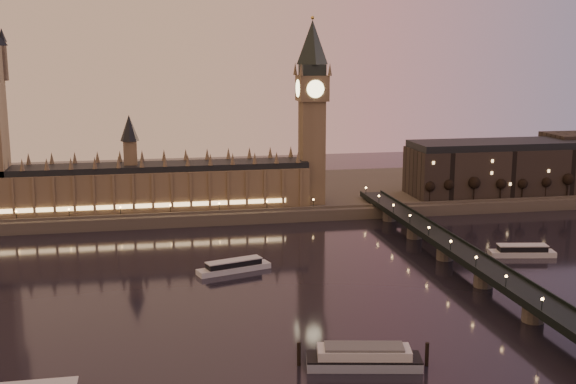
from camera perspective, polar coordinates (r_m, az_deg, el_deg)
name	(u,v)px	position (r m, az deg, el deg)	size (l,w,h in m)	color
ground	(246,286)	(289.39, -3.33, -7.39)	(700.00, 700.00, 0.00)	black
far_embankment	(258,195)	(450.78, -2.35, -0.20)	(560.00, 130.00, 6.00)	#423D35
palace_of_westminster	(143,181)	(399.26, -11.41, 0.82)	(180.00, 26.62, 52.00)	brown
big_ben	(312,101)	(404.01, 1.91, 7.20)	(17.68, 17.68, 104.00)	brown
westminster_bridge	(462,260)	(312.52, 13.62, -5.22)	(13.20, 260.00, 15.30)	black
city_block	(531,165)	(469.43, 18.63, 2.06)	(155.00, 45.00, 34.00)	black
bare_tree_0	(427,186)	(418.13, 10.93, 0.46)	(6.35, 6.35, 12.91)	black
bare_tree_1	(452,185)	(423.89, 12.81, 0.53)	(6.35, 6.35, 12.91)	black
bare_tree_2	(476,184)	(430.10, 14.64, 0.60)	(6.35, 6.35, 12.91)	black
bare_tree_3	(500,183)	(436.73, 16.42, 0.66)	(6.35, 6.35, 12.91)	black
bare_tree_4	(524,182)	(443.78, 18.14, 0.72)	(6.35, 6.35, 12.91)	black
bare_tree_5	(547,182)	(451.21, 19.81, 0.78)	(6.35, 6.35, 12.91)	black
bare_tree_6	(570,181)	(459.00, 21.42, 0.84)	(6.35, 6.35, 12.91)	black
cruise_boat_a	(234,266)	(306.77, -4.30, -5.87)	(32.49, 16.09, 5.10)	silver
cruise_boat_b	(522,251)	(344.69, 18.02, -4.46)	(30.09, 12.32, 5.40)	silver
moored_barge	(364,357)	(219.34, 6.01, -12.86)	(38.36, 15.90, 7.16)	#8896AE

